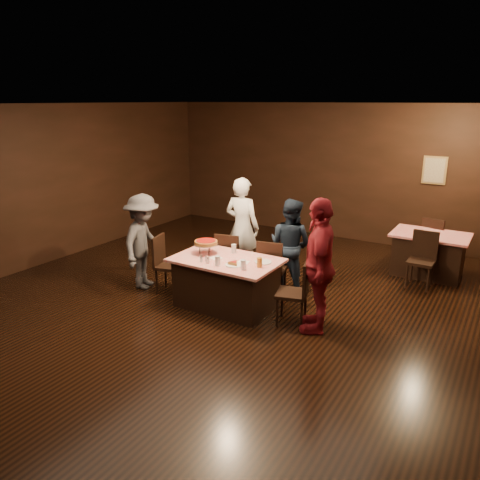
% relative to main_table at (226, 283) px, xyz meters
% --- Properties ---
extents(room, '(10.00, 10.04, 3.02)m').
position_rel_main_table_xyz_m(room, '(-0.11, -0.46, 1.75)').
color(room, black).
rests_on(room, ground).
extents(main_table, '(1.60, 1.00, 0.77)m').
position_rel_main_table_xyz_m(main_table, '(0.00, 0.00, 0.00)').
color(main_table, red).
rests_on(main_table, ground).
extents(back_table, '(1.30, 0.90, 0.77)m').
position_rel_main_table_xyz_m(back_table, '(2.38, 3.05, 0.00)').
color(back_table, red).
rests_on(back_table, ground).
extents(chair_far_left, '(0.50, 0.50, 0.95)m').
position_rel_main_table_xyz_m(chair_far_left, '(-0.40, 0.75, 0.09)').
color(chair_far_left, black).
rests_on(chair_far_left, ground).
extents(chair_far_right, '(0.49, 0.49, 0.95)m').
position_rel_main_table_xyz_m(chair_far_right, '(0.40, 0.75, 0.09)').
color(chair_far_right, black).
rests_on(chair_far_right, ground).
extents(chair_end_left, '(0.51, 0.51, 0.95)m').
position_rel_main_table_xyz_m(chair_end_left, '(-1.10, 0.00, 0.09)').
color(chair_end_left, black).
rests_on(chair_end_left, ground).
extents(chair_end_right, '(0.51, 0.51, 0.95)m').
position_rel_main_table_xyz_m(chair_end_right, '(1.10, 0.00, 0.09)').
color(chair_end_right, black).
rests_on(chair_end_right, ground).
extents(chair_back_near, '(0.43, 0.43, 0.95)m').
position_rel_main_table_xyz_m(chair_back_near, '(2.38, 2.35, 0.09)').
color(chair_back_near, black).
rests_on(chair_back_near, ground).
extents(chair_back_far, '(0.51, 0.51, 0.95)m').
position_rel_main_table_xyz_m(chair_back_far, '(2.38, 3.65, 0.09)').
color(chair_back_far, black).
rests_on(chair_back_far, ground).
extents(diner_white_jacket, '(0.66, 0.44, 1.78)m').
position_rel_main_table_xyz_m(diner_white_jacket, '(-0.49, 1.29, 0.51)').
color(diner_white_jacket, white).
rests_on(diner_white_jacket, ground).
extents(diner_navy_hoodie, '(0.81, 0.66, 1.55)m').
position_rel_main_table_xyz_m(diner_navy_hoodie, '(0.52, 1.13, 0.39)').
color(diner_navy_hoodie, '#162031').
rests_on(diner_navy_hoodie, ground).
extents(diner_grey_knit, '(0.86, 1.16, 1.60)m').
position_rel_main_table_xyz_m(diner_grey_knit, '(-1.61, -0.05, 0.41)').
color(diner_grey_knit, '#4D4C51').
rests_on(diner_grey_knit, ground).
extents(diner_red_shirt, '(0.83, 1.18, 1.86)m').
position_rel_main_table_xyz_m(diner_red_shirt, '(1.47, 0.03, 0.55)').
color(diner_red_shirt, maroon).
rests_on(diner_red_shirt, ground).
extents(pizza_stand, '(0.38, 0.38, 0.22)m').
position_rel_main_table_xyz_m(pizza_stand, '(-0.40, 0.05, 0.57)').
color(pizza_stand, black).
rests_on(pizza_stand, main_table).
extents(plate_with_slice, '(0.25, 0.25, 0.06)m').
position_rel_main_table_xyz_m(plate_with_slice, '(0.25, -0.18, 0.41)').
color(plate_with_slice, white).
rests_on(plate_with_slice, main_table).
extents(plate_empty, '(0.25, 0.25, 0.01)m').
position_rel_main_table_xyz_m(plate_empty, '(0.55, 0.15, 0.39)').
color(plate_empty, white).
rests_on(plate_empty, main_table).
extents(glass_front_left, '(0.08, 0.08, 0.14)m').
position_rel_main_table_xyz_m(glass_front_left, '(0.05, -0.30, 0.46)').
color(glass_front_left, silver).
rests_on(glass_front_left, main_table).
extents(glass_front_right, '(0.08, 0.08, 0.14)m').
position_rel_main_table_xyz_m(glass_front_right, '(0.45, -0.25, 0.46)').
color(glass_front_right, silver).
rests_on(glass_front_right, main_table).
extents(glass_amber, '(0.08, 0.08, 0.14)m').
position_rel_main_table_xyz_m(glass_amber, '(0.60, -0.05, 0.46)').
color(glass_amber, '#BF7F26').
rests_on(glass_amber, main_table).
extents(glass_back, '(0.08, 0.08, 0.14)m').
position_rel_main_table_xyz_m(glass_back, '(-0.05, 0.30, 0.46)').
color(glass_back, silver).
rests_on(glass_back, main_table).
extents(condiments, '(0.17, 0.10, 0.09)m').
position_rel_main_table_xyz_m(condiments, '(-0.18, -0.28, 0.43)').
color(condiments, silver).
rests_on(condiments, main_table).
extents(napkin_center, '(0.19, 0.19, 0.01)m').
position_rel_main_table_xyz_m(napkin_center, '(0.30, 0.00, 0.39)').
color(napkin_center, white).
rests_on(napkin_center, main_table).
extents(napkin_left, '(0.21, 0.21, 0.01)m').
position_rel_main_table_xyz_m(napkin_left, '(-0.15, -0.05, 0.39)').
color(napkin_left, white).
rests_on(napkin_left, main_table).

